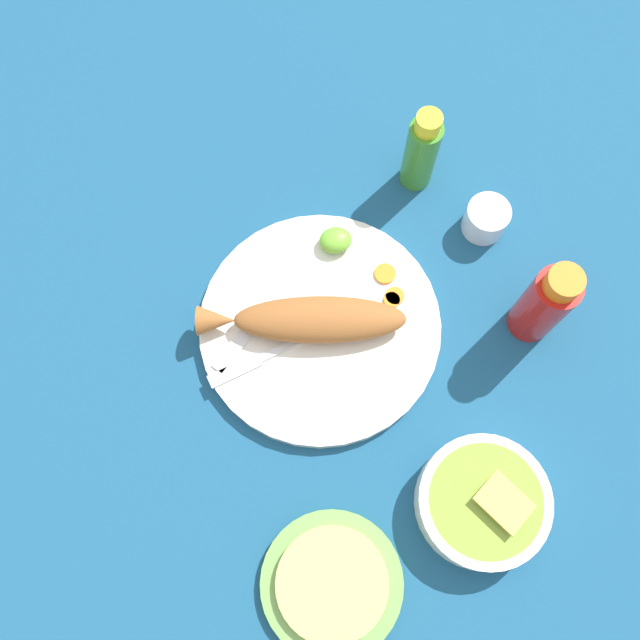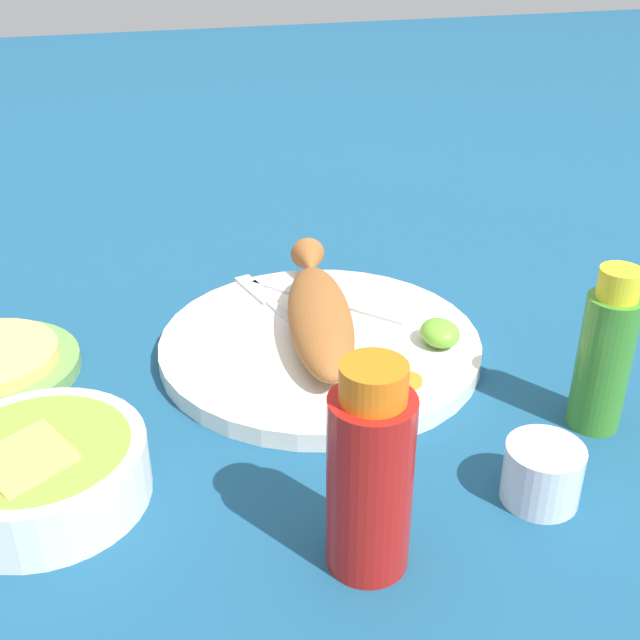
{
  "view_description": "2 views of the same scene",
  "coord_description": "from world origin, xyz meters",
  "px_view_note": "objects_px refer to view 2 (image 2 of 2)",
  "views": [
    {
      "loc": [
        -0.05,
        -0.27,
        0.9
      ],
      "look_at": [
        0.0,
        0.0,
        0.04
      ],
      "focal_mm": 40.0,
      "sensor_mm": 36.0,
      "label": 1
    },
    {
      "loc": [
        0.65,
        -0.18,
        0.41
      ],
      "look_at": [
        0.0,
        0.0,
        0.04
      ],
      "focal_mm": 45.0,
      "sensor_mm": 36.0,
      "label": 2
    }
  ],
  "objects_px": {
    "fork_far": "(317,297)",
    "guacamole_bowl": "(42,469)",
    "main_plate": "(320,346)",
    "fried_fish": "(319,312)",
    "salt_cup": "(542,476)",
    "hot_sauce_bottle_red": "(370,475)",
    "hot_sauce_bottle_green": "(605,355)",
    "fork_near": "(275,306)"
  },
  "relations": [
    {
      "from": "main_plate",
      "to": "fork_near",
      "type": "relative_size",
      "value": 1.72
    },
    {
      "from": "main_plate",
      "to": "fried_fish",
      "type": "relative_size",
      "value": 1.17
    },
    {
      "from": "salt_cup",
      "to": "guacamole_bowl",
      "type": "height_order",
      "value": "guacamole_bowl"
    },
    {
      "from": "main_plate",
      "to": "fried_fish",
      "type": "height_order",
      "value": "fried_fish"
    },
    {
      "from": "main_plate",
      "to": "fork_far",
      "type": "bearing_deg",
      "value": 166.64
    },
    {
      "from": "main_plate",
      "to": "fried_fish",
      "type": "xyz_separation_m",
      "value": [
        -0.01,
        0.0,
        0.03
      ]
    },
    {
      "from": "fried_fish",
      "to": "salt_cup",
      "type": "bearing_deg",
      "value": 31.36
    },
    {
      "from": "hot_sauce_bottle_green",
      "to": "guacamole_bowl",
      "type": "distance_m",
      "value": 0.45
    },
    {
      "from": "guacamole_bowl",
      "to": "salt_cup",
      "type": "bearing_deg",
      "value": 74.19
    },
    {
      "from": "fried_fish",
      "to": "salt_cup",
      "type": "height_order",
      "value": "fried_fish"
    },
    {
      "from": "fork_far",
      "to": "hot_sauce_bottle_red",
      "type": "xyz_separation_m",
      "value": [
        0.35,
        -0.06,
        0.05
      ]
    },
    {
      "from": "hot_sauce_bottle_red",
      "to": "salt_cup",
      "type": "relative_size",
      "value": 2.68
    },
    {
      "from": "hot_sauce_bottle_red",
      "to": "hot_sauce_bottle_green",
      "type": "height_order",
      "value": "hot_sauce_bottle_red"
    },
    {
      "from": "main_plate",
      "to": "fork_far",
      "type": "distance_m",
      "value": 0.08
    },
    {
      "from": "fried_fish",
      "to": "guacamole_bowl",
      "type": "height_order",
      "value": "same"
    },
    {
      "from": "main_plate",
      "to": "fried_fish",
      "type": "distance_m",
      "value": 0.03
    },
    {
      "from": "main_plate",
      "to": "guacamole_bowl",
      "type": "distance_m",
      "value": 0.3
    },
    {
      "from": "fried_fish",
      "to": "fork_near",
      "type": "height_order",
      "value": "fried_fish"
    },
    {
      "from": "guacamole_bowl",
      "to": "fork_far",
      "type": "bearing_deg",
      "value": 129.64
    },
    {
      "from": "hot_sauce_bottle_red",
      "to": "hot_sauce_bottle_green",
      "type": "relative_size",
      "value": 1.08
    },
    {
      "from": "salt_cup",
      "to": "fried_fish",
      "type": "bearing_deg",
      "value": -159.19
    },
    {
      "from": "main_plate",
      "to": "hot_sauce_bottle_green",
      "type": "height_order",
      "value": "hot_sauce_bottle_green"
    },
    {
      "from": "fork_near",
      "to": "salt_cup",
      "type": "height_order",
      "value": "salt_cup"
    },
    {
      "from": "fried_fish",
      "to": "hot_sauce_bottle_green",
      "type": "height_order",
      "value": "hot_sauce_bottle_green"
    },
    {
      "from": "hot_sauce_bottle_red",
      "to": "salt_cup",
      "type": "bearing_deg",
      "value": 99.3
    },
    {
      "from": "fried_fish",
      "to": "fork_far",
      "type": "xyz_separation_m",
      "value": [
        -0.07,
        0.02,
        -0.02
      ]
    },
    {
      "from": "hot_sauce_bottle_red",
      "to": "hot_sauce_bottle_green",
      "type": "xyz_separation_m",
      "value": [
        -0.1,
        0.24,
        -0.01
      ]
    },
    {
      "from": "fork_near",
      "to": "hot_sauce_bottle_red",
      "type": "bearing_deg",
      "value": 162.4
    },
    {
      "from": "main_plate",
      "to": "fork_near",
      "type": "bearing_deg",
      "value": -159.39
    },
    {
      "from": "fork_far",
      "to": "guacamole_bowl",
      "type": "height_order",
      "value": "guacamole_bowl"
    },
    {
      "from": "hot_sauce_bottle_green",
      "to": "guacamole_bowl",
      "type": "height_order",
      "value": "hot_sauce_bottle_green"
    },
    {
      "from": "fork_near",
      "to": "salt_cup",
      "type": "xyz_separation_m",
      "value": [
        0.32,
        0.13,
        0.0
      ]
    },
    {
      "from": "fork_far",
      "to": "salt_cup",
      "type": "height_order",
      "value": "salt_cup"
    },
    {
      "from": "hot_sauce_bottle_red",
      "to": "salt_cup",
      "type": "height_order",
      "value": "hot_sauce_bottle_red"
    },
    {
      "from": "hot_sauce_bottle_red",
      "to": "hot_sauce_bottle_green",
      "type": "distance_m",
      "value": 0.26
    },
    {
      "from": "fork_near",
      "to": "hot_sauce_bottle_green",
      "type": "relative_size",
      "value": 1.24
    },
    {
      "from": "fried_fish",
      "to": "hot_sauce_bottle_green",
      "type": "relative_size",
      "value": 1.84
    },
    {
      "from": "guacamole_bowl",
      "to": "fried_fish",
      "type": "bearing_deg",
      "value": 121.87
    },
    {
      "from": "salt_cup",
      "to": "hot_sauce_bottle_red",
      "type": "bearing_deg",
      "value": -80.7
    },
    {
      "from": "fork_near",
      "to": "hot_sauce_bottle_green",
      "type": "distance_m",
      "value": 0.34
    },
    {
      "from": "fork_far",
      "to": "guacamole_bowl",
      "type": "relative_size",
      "value": 0.93
    },
    {
      "from": "fork_far",
      "to": "guacamole_bowl",
      "type": "xyz_separation_m",
      "value": [
        0.23,
        -0.28,
        0.01
      ]
    }
  ]
}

